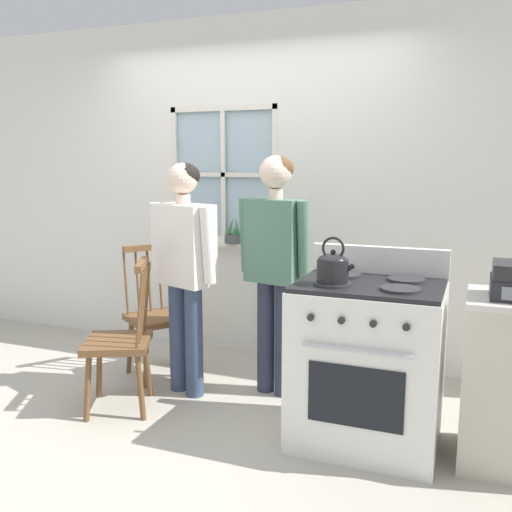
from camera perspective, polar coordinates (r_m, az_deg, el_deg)
ground_plane at (r=3.70m, az=-8.43°, el=-15.94°), size 16.00×16.00×0.00m
wall_back at (r=4.61m, az=0.00°, el=6.53°), size 6.40×0.16×2.70m
chair_by_window at (r=4.29m, az=-9.82°, el=-6.04°), size 0.57×0.58×0.97m
chair_near_wall at (r=3.77m, az=-13.34°, el=-8.39°), size 0.54×0.55×0.97m
person_elderly_left at (r=3.82m, az=-7.19°, el=-0.03°), size 0.57×0.34×1.57m
person_teen_center at (r=3.78m, az=1.93°, el=0.50°), size 0.53×0.28×1.62m
stove at (r=3.30m, az=11.09°, el=-10.34°), size 0.79×0.68×1.08m
kettle at (r=3.06m, az=7.70°, el=-1.07°), size 0.21×0.17×0.25m
potted_plant at (r=4.62m, az=-2.23°, el=2.02°), size 0.15×0.15×0.21m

